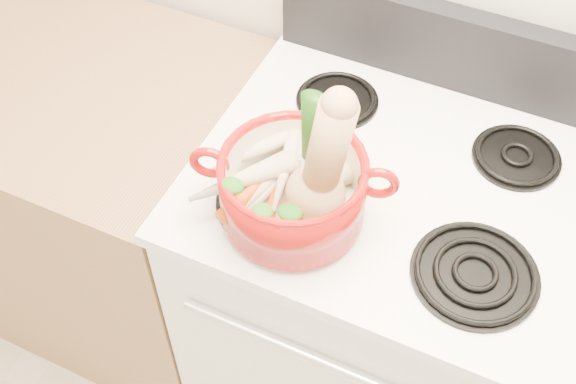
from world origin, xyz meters
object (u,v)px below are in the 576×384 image
at_px(stove_body, 376,306).
at_px(leek, 313,152).
at_px(squash, 317,159).
at_px(dutch_oven, 293,189).

distance_m(stove_body, leek, 0.70).
bearing_deg(leek, stove_body, 63.84).
xyz_separation_m(stove_body, squash, (-0.11, -0.17, 0.67)).
bearing_deg(squash, leek, 142.35).
distance_m(dutch_oven, squash, 0.11).
xyz_separation_m(squash, leek, (-0.01, 0.01, 0.00)).
relative_size(dutch_oven, leek, 0.94).
xyz_separation_m(stove_body, dutch_oven, (-0.15, -0.18, 0.57)).
bearing_deg(leek, squash, -30.90).
xyz_separation_m(dutch_oven, leek, (0.03, 0.01, 0.10)).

